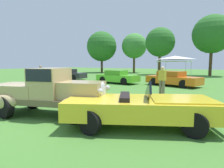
# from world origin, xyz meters

# --- Properties ---
(ground_plane) EXTENTS (120.00, 120.00, 0.00)m
(ground_plane) POSITION_xyz_m (0.00, 0.00, 0.00)
(ground_plane) COLOR #42752D
(feature_pickup_truck) EXTENTS (4.46, 2.85, 1.70)m
(feature_pickup_truck) POSITION_xyz_m (0.38, 0.32, 0.86)
(feature_pickup_truck) COLOR brown
(feature_pickup_truck) RESTS_ON ground_plane
(neighbor_convertible) EXTENTS (4.64, 3.55, 1.40)m
(neighbor_convertible) POSITION_xyz_m (3.74, 1.02, 0.58)
(neighbor_convertible) COLOR yellow
(neighbor_convertible) RESTS_ON ground_plane
(show_car_charcoal) EXTENTS (4.29, 2.37, 1.22)m
(show_car_charcoal) POSITION_xyz_m (-9.96, 11.14, 0.60)
(show_car_charcoal) COLOR #28282D
(show_car_charcoal) RESTS_ON ground_plane
(show_car_lime) EXTENTS (3.95, 1.83, 1.22)m
(show_car_lime) POSITION_xyz_m (-3.14, 10.85, 0.60)
(show_car_lime) COLOR #60C62D
(show_car_lime) RESTS_ON ground_plane
(show_car_orange) EXTENTS (4.69, 2.80, 1.22)m
(show_car_orange) POSITION_xyz_m (1.74, 11.65, 0.60)
(show_car_orange) COLOR orange
(show_car_orange) RESTS_ON ground_plane
(spectator_near_truck) EXTENTS (0.45, 0.33, 1.69)m
(spectator_near_truck) POSITION_xyz_m (2.42, 6.82, 0.91)
(spectator_near_truck) COLOR #7F7056
(spectator_near_truck) RESTS_ON ground_plane
(spectator_far_side) EXTENTS (0.46, 0.45, 1.69)m
(spectator_far_side) POSITION_xyz_m (-7.65, 5.85, 0.91)
(spectator_far_side) COLOR #283351
(spectator_far_side) RESTS_ON ground_plane
(canopy_tent_left_field) EXTENTS (3.26, 3.26, 2.71)m
(canopy_tent_left_field) POSITION_xyz_m (0.39, 17.52, 2.42)
(canopy_tent_left_field) COLOR #B7B7BC
(canopy_tent_left_field) RESTS_ON ground_plane
(treeline_far_left) EXTENTS (6.02, 6.02, 8.29)m
(treeline_far_left) POSITION_xyz_m (-16.68, 26.97, 5.27)
(treeline_far_left) COLOR #47331E
(treeline_far_left) RESTS_ON ground_plane
(treeline_mid_left) EXTENTS (4.97, 4.97, 7.82)m
(treeline_mid_left) POSITION_xyz_m (-10.88, 30.03, 5.32)
(treeline_mid_left) COLOR brown
(treeline_mid_left) RESTS_ON ground_plane
(treeline_center) EXTENTS (4.75, 4.75, 7.68)m
(treeline_center) POSITION_xyz_m (-4.32, 26.16, 5.28)
(treeline_center) COLOR brown
(treeline_center) RESTS_ON ground_plane
(treeline_mid_right) EXTENTS (5.61, 5.61, 8.95)m
(treeline_mid_right) POSITION_xyz_m (3.07, 27.42, 6.12)
(treeline_mid_right) COLOR #47331E
(treeline_mid_right) RESTS_ON ground_plane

